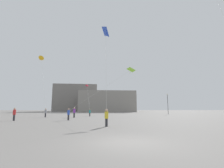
# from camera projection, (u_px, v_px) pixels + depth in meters

# --- Properties ---
(ground_plane) EXTENTS (300.00, 300.00, 0.00)m
(ground_plane) POSITION_uv_depth(u_px,v_px,m) (125.00, 143.00, 7.95)
(ground_plane) COLOR gray
(person_in_blue) EXTENTS (0.36, 0.36, 1.67)m
(person_in_blue) POSITION_uv_depth(u_px,v_px,m) (69.00, 114.00, 23.02)
(person_in_blue) COLOR #2D2D33
(person_in_blue) RESTS_ON ground_plane
(person_in_grey) EXTENTS (0.37, 0.37, 1.69)m
(person_in_grey) POSITION_uv_depth(u_px,v_px,m) (46.00, 112.00, 30.63)
(person_in_grey) COLOR #2D2D33
(person_in_grey) RESTS_ON ground_plane
(person_in_yellow) EXTENTS (0.35, 0.35, 1.61)m
(person_in_yellow) POSITION_uv_depth(u_px,v_px,m) (106.00, 117.00, 15.01)
(person_in_yellow) COLOR #2D2D33
(person_in_yellow) RESTS_ON ground_plane
(person_in_purple) EXTENTS (0.40, 0.40, 1.86)m
(person_in_purple) POSITION_uv_depth(u_px,v_px,m) (74.00, 112.00, 29.62)
(person_in_purple) COLOR #2D2D33
(person_in_purple) RESTS_ON ground_plane
(person_in_teal) EXTENTS (0.34, 0.34, 1.57)m
(person_in_teal) POSITION_uv_depth(u_px,v_px,m) (90.00, 112.00, 34.35)
(person_in_teal) COLOR #2D2D33
(person_in_teal) RESTS_ON ground_plane
(person_in_red) EXTENTS (0.38, 0.38, 1.76)m
(person_in_red) POSITION_uv_depth(u_px,v_px,m) (14.00, 114.00, 22.18)
(person_in_red) COLOR #2D2D33
(person_in_red) RESTS_ON ground_plane
(kite_cobalt_delta) EXTENTS (0.92, 4.88, 10.54)m
(kite_cobalt_delta) POSITION_uv_depth(u_px,v_px,m) (106.00, 32.00, 20.45)
(kite_cobalt_delta) COLOR blue
(kite_crimson_delta) EXTENTS (2.28, 9.17, 6.82)m
(kite_crimson_delta) POSITION_uv_depth(u_px,v_px,m) (87.00, 86.00, 43.57)
(kite_crimson_delta) COLOR red
(kite_lime_delta) EXTENTS (9.86, 0.98, 6.62)m
(kite_lime_delta) POSITION_uv_depth(u_px,v_px,m) (130.00, 70.00, 24.58)
(kite_lime_delta) COLOR #8CD12D
(kite_amber_diamond) EXTENTS (3.91, 4.78, 12.21)m
(kite_amber_diamond) POSITION_uv_depth(u_px,v_px,m) (41.00, 58.00, 36.52)
(kite_amber_diamond) COLOR yellow
(building_left_hall) EXTENTS (25.05, 19.16, 15.00)m
(building_left_hall) POSITION_uv_depth(u_px,v_px,m) (76.00, 98.00, 95.45)
(building_left_hall) COLOR gray
(building_left_hall) RESTS_ON ground_plane
(building_centre_hall) EXTENTS (27.35, 18.60, 9.86)m
(building_centre_hall) POSITION_uv_depth(u_px,v_px,m) (107.00, 102.00, 81.12)
(building_centre_hall) COLOR gray
(building_centre_hall) RESTS_ON ground_plane
(lamppost_east) EXTENTS (0.36, 0.36, 5.99)m
(lamppost_east) POSITION_uv_depth(u_px,v_px,m) (168.00, 101.00, 47.65)
(lamppost_east) COLOR #2D2D30
(lamppost_east) RESTS_ON ground_plane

